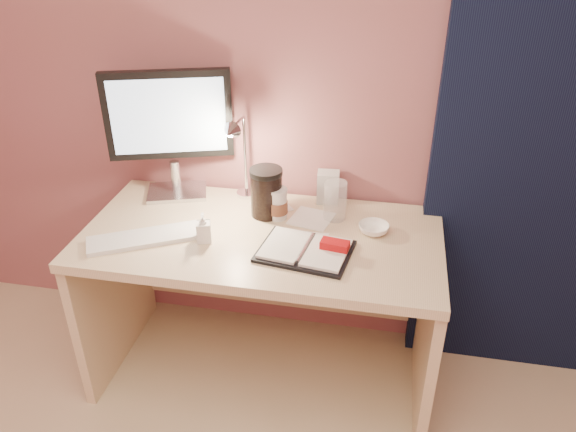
% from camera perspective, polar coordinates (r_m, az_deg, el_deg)
% --- Properties ---
extents(room, '(3.50, 3.50, 3.50)m').
position_cam_1_polar(room, '(2.30, 23.00, 8.62)').
color(room, '#C6B28E').
rests_on(room, ground).
extents(desk, '(1.40, 0.70, 0.73)m').
position_cam_1_polar(desk, '(2.38, -2.20, -5.51)').
color(desk, beige).
rests_on(desk, ground).
extents(monitor, '(0.50, 0.25, 0.55)m').
position_cam_1_polar(monitor, '(2.40, -11.96, 9.22)').
color(monitor, silver).
rests_on(monitor, desk).
extents(keyboard, '(0.43, 0.31, 0.02)m').
position_cam_1_polar(keyboard, '(2.22, -14.39, -2.17)').
color(keyboard, silver).
rests_on(keyboard, desk).
extents(planner, '(0.37, 0.29, 0.05)m').
position_cam_1_polar(planner, '(2.07, 2.01, -3.45)').
color(planner, black).
rests_on(planner, desk).
extents(paper_a, '(0.14, 0.14, 0.00)m').
position_cam_1_polar(paper_a, '(2.14, 2.29, -2.56)').
color(paper_a, white).
rests_on(paper_a, desk).
extents(paper_b, '(0.19, 0.19, 0.00)m').
position_cam_1_polar(paper_b, '(2.29, 2.39, -0.26)').
color(paper_b, white).
rests_on(paper_b, desk).
extents(paper_c, '(0.20, 0.20, 0.00)m').
position_cam_1_polar(paper_c, '(2.38, -1.67, 0.98)').
color(paper_c, white).
rests_on(paper_c, desk).
extents(coffee_cup, '(0.08, 0.08, 0.13)m').
position_cam_1_polar(coffee_cup, '(2.27, -1.06, 1.19)').
color(coffee_cup, silver).
rests_on(coffee_cup, desk).
extents(clear_cup, '(0.09, 0.09, 0.16)m').
position_cam_1_polar(clear_cup, '(2.27, 4.81, 1.58)').
color(clear_cup, white).
rests_on(clear_cup, desk).
extents(bowl, '(0.13, 0.13, 0.04)m').
position_cam_1_polar(bowl, '(2.21, 8.70, -1.29)').
color(bowl, white).
rests_on(bowl, desk).
extents(lotion_bottle, '(0.07, 0.07, 0.12)m').
position_cam_1_polar(lotion_bottle, '(2.14, -8.59, -1.16)').
color(lotion_bottle, silver).
rests_on(lotion_bottle, desk).
extents(dark_jar, '(0.13, 0.13, 0.18)m').
position_cam_1_polar(dark_jar, '(2.28, -2.21, 2.18)').
color(dark_jar, black).
rests_on(dark_jar, desk).
extents(product_box, '(0.10, 0.08, 0.14)m').
position_cam_1_polar(product_box, '(2.40, 4.09, 2.95)').
color(product_box, silver).
rests_on(product_box, desk).
extents(desk_lamp, '(0.10, 0.24, 0.39)m').
position_cam_1_polar(desk_lamp, '(2.29, -4.83, 6.38)').
color(desk_lamp, silver).
rests_on(desk_lamp, desk).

